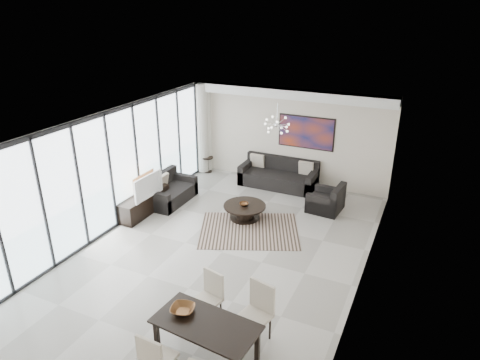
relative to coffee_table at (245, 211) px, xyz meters
The scene contains 19 objects.
room_shell 2.20m from the coffee_table, 68.44° to the right, with size 6.00×9.00×2.90m.
window_wall 3.38m from the coffee_table, 147.44° to the right, with size 0.37×8.95×2.90m.
soffit 3.66m from the coffee_table, 85.48° to the left, with size 5.98×0.40×0.26m, color white.
painting 3.21m from the coffee_table, 75.74° to the left, with size 1.68×0.04×0.98m, color #A73817.
chandelier 2.34m from the coffee_table, 57.93° to the left, with size 0.66×0.66×0.71m.
rug 0.67m from the coffee_table, 55.39° to the right, with size 2.38×1.83×0.01m, color black.
coffee_table is the anchor object (origin of this frame).
bowl_coffee 0.20m from the coffee_table, 101.94° to the right, with size 0.23×0.23×0.07m, color brown.
sofa_main 2.38m from the coffee_table, 88.72° to the left, with size 2.29×0.94×0.83m.
loveseat 2.34m from the coffee_table, behind, with size 0.87×1.56×0.78m.
armchair 2.25m from the coffee_table, 37.06° to the left, with size 0.90×0.94×0.74m.
side_table 3.47m from the coffee_table, 134.83° to the left, with size 0.38×0.38×0.52m.
tv_console 2.68m from the coffee_table, 162.30° to the right, with size 0.48×1.70×0.53m, color black.
television 2.63m from the coffee_table, 159.55° to the right, with size 1.06×0.14×0.61m, color gray.
dining_table 4.73m from the coffee_table, 72.86° to the right, with size 1.70×0.96×0.68m.
dining_chair_sw 5.39m from the coffee_table, 79.39° to the right, with size 0.45×0.45×0.94m.
dining_chair_nw 3.84m from the coffee_table, 74.65° to the right, with size 0.52×0.52×0.93m.
dining_chair_ne 4.25m from the coffee_table, 62.71° to the right, with size 0.58×0.58×1.03m.
bowl_dining 4.56m from the coffee_table, 78.09° to the right, with size 0.38×0.38×0.09m, color brown.
Camera 1 is at (3.82, -7.26, 5.19)m, focal length 32.00 mm.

